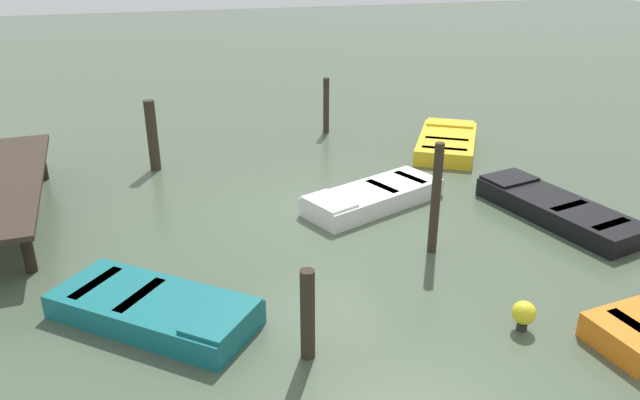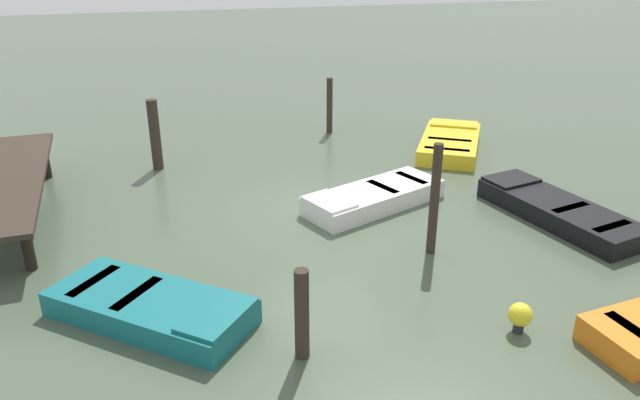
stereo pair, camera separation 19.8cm
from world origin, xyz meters
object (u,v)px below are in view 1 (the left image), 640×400
at_px(rowboat_teal, 155,309).
at_px(mooring_piling_far_right, 152,136).
at_px(marker_buoy, 524,314).
at_px(rowboat_black, 556,208).
at_px(rowboat_white, 373,197).
at_px(mooring_piling_mid_left, 436,199).
at_px(mooring_piling_mid_right, 326,106).
at_px(rowboat_yellow, 447,142).
at_px(dock_segment, 6,184).
at_px(mooring_piling_far_left, 308,315).

relative_size(rowboat_teal, mooring_piling_far_right, 1.85).
bearing_deg(mooring_piling_far_right, marker_buoy, -149.52).
bearing_deg(rowboat_black, rowboat_white, 51.78).
xyz_separation_m(mooring_piling_far_right, mooring_piling_mid_left, (-5.92, -4.83, 0.17)).
relative_size(rowboat_black, mooring_piling_far_right, 2.12).
height_order(rowboat_teal, mooring_piling_mid_right, mooring_piling_mid_right).
bearing_deg(rowboat_black, rowboat_yellow, -10.99).
distance_m(rowboat_yellow, rowboat_teal, 10.20).
height_order(mooring_piling_far_right, mooring_piling_mid_right, mooring_piling_far_right).
height_order(rowboat_teal, rowboat_white, same).
xyz_separation_m(dock_segment, rowboat_white, (-1.26, -7.46, -0.62)).
bearing_deg(rowboat_yellow, rowboat_white, 163.38).
bearing_deg(mooring_piling_far_right, rowboat_teal, 178.04).
xyz_separation_m(mooring_piling_far_right, marker_buoy, (-8.59, -5.06, -0.61)).
bearing_deg(dock_segment, rowboat_teal, -152.77).
xyz_separation_m(dock_segment, mooring_piling_far_left, (-5.97, -4.76, -0.14)).
bearing_deg(marker_buoy, mooring_piling_far_left, 85.52).
bearing_deg(rowboat_teal, dock_segment, 161.34).
height_order(rowboat_teal, mooring_piling_mid_left, mooring_piling_mid_left).
distance_m(rowboat_black, mooring_piling_far_right, 9.58).
relative_size(mooring_piling_mid_left, marker_buoy, 4.44).
bearing_deg(rowboat_yellow, mooring_piling_far_left, 172.82).
relative_size(rowboat_yellow, mooring_piling_mid_left, 1.60).
xyz_separation_m(rowboat_white, mooring_piling_mid_right, (5.53, -0.55, 0.61)).
distance_m(rowboat_yellow, rowboat_white, 4.51).
xyz_separation_m(rowboat_yellow, mooring_piling_far_left, (-7.77, 6.01, 0.48)).
height_order(mooring_piling_far_right, marker_buoy, mooring_piling_far_right).
bearing_deg(marker_buoy, mooring_piling_far_right, 30.48).
xyz_separation_m(dock_segment, rowboat_teal, (-4.49, -2.73, -0.62)).
bearing_deg(marker_buoy, rowboat_white, 6.41).
bearing_deg(marker_buoy, mooring_piling_mid_right, 0.04).
relative_size(rowboat_teal, marker_buoy, 6.87).
distance_m(rowboat_black, marker_buoy, 4.43).
relative_size(rowboat_yellow, marker_buoy, 7.12).
bearing_deg(rowboat_white, dock_segment, -32.20).
xyz_separation_m(mooring_piling_far_right, mooring_piling_far_left, (-8.33, -1.79, -0.20)).
height_order(mooring_piling_mid_right, mooring_piling_mid_left, mooring_piling_mid_left).
relative_size(rowboat_teal, mooring_piling_mid_right, 2.00).
xyz_separation_m(rowboat_teal, mooring_piling_mid_left, (0.94, -5.07, 0.85)).
height_order(dock_segment, mooring_piling_mid_left, mooring_piling_mid_left).
distance_m(rowboat_black, mooring_piling_mid_right, 7.76).
xyz_separation_m(mooring_piling_mid_right, marker_buoy, (-10.49, -0.01, -0.54)).
relative_size(mooring_piling_mid_right, marker_buoy, 3.43).
relative_size(dock_segment, rowboat_yellow, 1.77).
bearing_deg(mooring_piling_mid_right, dock_segment, 118.05).
distance_m(rowboat_black, rowboat_teal, 8.36).
bearing_deg(mooring_piling_mid_left, mooring_piling_far_right, 39.24).
xyz_separation_m(rowboat_black, rowboat_white, (1.63, 3.48, 0.00)).
xyz_separation_m(rowboat_black, mooring_piling_far_left, (-3.07, 6.18, 0.48)).
height_order(rowboat_black, mooring_piling_far_right, mooring_piling_far_right).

